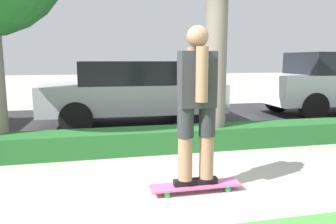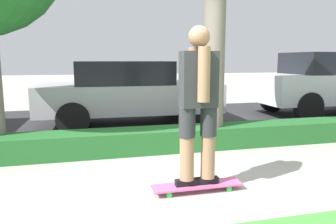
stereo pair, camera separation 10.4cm
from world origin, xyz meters
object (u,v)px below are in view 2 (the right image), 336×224
skater_person (198,102)px  parked_car_rear (331,82)px  skateboard (197,185)px  parked_car_middle (128,91)px

skater_person → parked_car_rear: size_ratio=0.42×
skateboard → parked_car_middle: (-0.25, 4.14, 0.70)m
skateboard → skater_person: size_ratio=0.59×
skater_person → parked_car_middle: skater_person is taller
skateboard → parked_car_middle: size_ratio=0.26×
skateboard → skater_person: bearing=135.0°
parked_car_middle → parked_car_rear: size_ratio=0.97×
skater_person → parked_car_rear: (5.31, 4.20, -0.16)m
parked_car_middle → parked_car_rear: (5.56, 0.06, 0.11)m
parked_car_rear → skater_person: bearing=-141.2°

